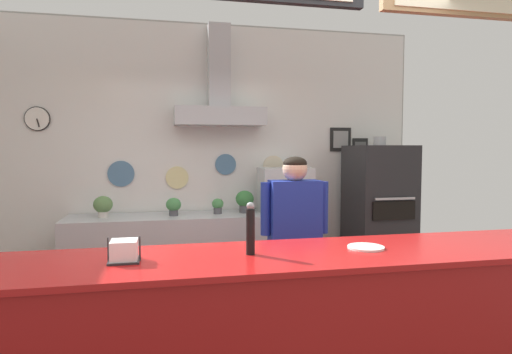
# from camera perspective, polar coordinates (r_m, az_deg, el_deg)

# --- Properties ---
(back_wall_assembly) EXTENTS (5.08, 2.81, 3.04)m
(back_wall_assembly) POSITION_cam_1_polar(r_m,az_deg,el_deg) (4.94, -6.91, 3.73)
(back_wall_assembly) COLOR #9E9E99
(back_wall_assembly) RESTS_ON ground_plane
(service_counter) EXTENTS (4.47, 0.69, 1.06)m
(service_counter) POSITION_cam_1_polar(r_m,az_deg,el_deg) (2.48, -0.80, -22.21)
(service_counter) COLOR maroon
(service_counter) RESTS_ON ground_plane
(back_prep_counter) EXTENTS (2.67, 0.63, 0.91)m
(back_prep_counter) POSITION_cam_1_polar(r_m,az_deg,el_deg) (4.83, -8.00, -10.30)
(back_prep_counter) COLOR #B7BABF
(back_prep_counter) RESTS_ON ground_plane
(pizza_oven) EXTENTS (0.65, 0.69, 1.75)m
(pizza_oven) POSITION_cam_1_polar(r_m,az_deg,el_deg) (5.17, 15.77, -5.17)
(pizza_oven) COLOR #232326
(pizza_oven) RESTS_ON ground_plane
(shop_worker) EXTENTS (0.58, 0.23, 1.55)m
(shop_worker) POSITION_cam_1_polar(r_m,az_deg,el_deg) (3.68, 5.08, -8.42)
(shop_worker) COLOR #232328
(shop_worker) RESTS_ON ground_plane
(espresso_machine) EXTENTS (0.57, 0.50, 0.50)m
(espresso_machine) POSITION_cam_1_polar(r_m,az_deg,el_deg) (4.86, 3.87, -1.75)
(espresso_machine) COLOR silver
(espresso_machine) RESTS_ON back_prep_counter
(potted_basil) EXTENTS (0.16, 0.16, 0.19)m
(potted_basil) POSITION_cam_1_polar(r_m,az_deg,el_deg) (4.69, -10.76, -3.72)
(potted_basil) COLOR #4C4C51
(potted_basil) RESTS_ON back_prep_counter
(potted_thyme) EXTENTS (0.19, 0.19, 0.22)m
(potted_thyme) POSITION_cam_1_polar(r_m,az_deg,el_deg) (4.76, -19.43, -3.54)
(potted_thyme) COLOR beige
(potted_thyme) RESTS_ON back_prep_counter
(potted_sage) EXTENTS (0.20, 0.20, 0.24)m
(potted_sage) POSITION_cam_1_polar(r_m,az_deg,el_deg) (4.83, -1.49, -3.05)
(potted_sage) COLOR #4C4C51
(potted_sage) RESTS_ON back_prep_counter
(potted_oregano) EXTENTS (0.13, 0.13, 0.17)m
(potted_oregano) POSITION_cam_1_polar(r_m,az_deg,el_deg) (4.76, -5.05, -3.73)
(potted_oregano) COLOR #4C4C51
(potted_oregano) RESTS_ON back_prep_counter
(napkin_holder) EXTENTS (0.16, 0.15, 0.12)m
(napkin_holder) POSITION_cam_1_polar(r_m,az_deg,el_deg) (2.25, -16.91, -9.36)
(napkin_holder) COLOR #262628
(napkin_holder) RESTS_ON service_counter
(condiment_plate) EXTENTS (0.20, 0.20, 0.01)m
(condiment_plate) POSITION_cam_1_polar(r_m,az_deg,el_deg) (2.52, 14.21, -8.92)
(condiment_plate) COLOR white
(condiment_plate) RESTS_ON service_counter
(pepper_grinder) EXTENTS (0.05, 0.05, 0.28)m
(pepper_grinder) POSITION_cam_1_polar(r_m,az_deg,el_deg) (2.28, -0.73, -6.79)
(pepper_grinder) COLOR black
(pepper_grinder) RESTS_ON service_counter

